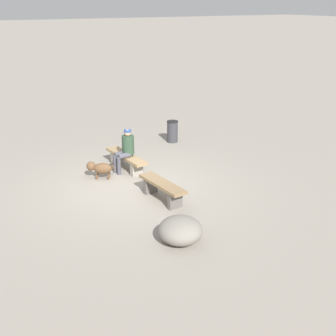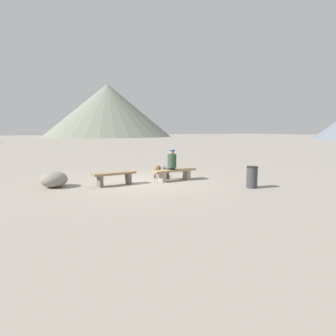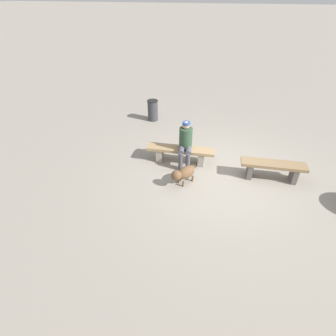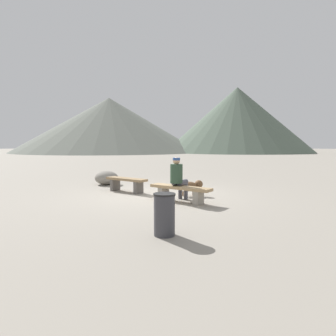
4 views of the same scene
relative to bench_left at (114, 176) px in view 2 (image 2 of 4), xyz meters
name	(u,v)px [view 2 (image 2 of 4)]	position (x,y,z in m)	size (l,w,h in m)	color
ground	(142,182)	(1.15, 0.26, -0.36)	(210.00, 210.00, 0.06)	gray
bench_left	(114,176)	(0.00, 0.00, 0.00)	(1.57, 0.51, 0.46)	#605B56
bench_right	(175,173)	(2.36, -0.12, -0.02)	(1.84, 0.52, 0.44)	gray
seated_person	(171,163)	(2.22, -0.05, 0.37)	(0.40, 0.62, 1.21)	#2D4733
dog	(157,170)	(2.05, 0.80, -0.02)	(0.56, 0.69, 0.48)	brown
trash_bin	(252,177)	(3.98, -2.56, 0.04)	(0.38, 0.38, 0.73)	#38383D
boulder	(54,179)	(-1.92, 0.64, -0.06)	(0.89, 0.90, 0.54)	gray
distant_peak_1	(108,111)	(20.70, 73.53, 7.20)	(36.65, 36.65, 15.06)	gray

